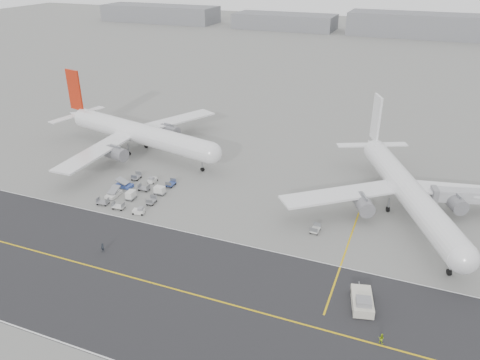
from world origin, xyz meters
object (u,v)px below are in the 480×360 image
at_px(airliner_a, 137,133).
at_px(airliner_b, 407,189).
at_px(pushback_tug, 362,301).
at_px(ground_crew_a, 103,248).
at_px(ground_crew_b, 381,338).
at_px(jet_bridge, 469,197).

bearing_deg(airliner_a, airliner_b, -83.48).
relative_size(pushback_tug, ground_crew_a, 4.80).
xyz_separation_m(airliner_a, ground_crew_b, (68.99, -46.32, -4.71)).
xyz_separation_m(pushback_tug, jet_bridge, (15.40, 36.23, 2.95)).
height_order(pushback_tug, jet_bridge, jet_bridge).
bearing_deg(airliner_a, jet_bridge, -79.88).
bearing_deg(ground_crew_b, ground_crew_a, 11.80).
relative_size(ground_crew_a, ground_crew_b, 1.11).
bearing_deg(ground_crew_a, airliner_a, 112.39).
bearing_deg(ground_crew_a, jet_bridge, 29.76).
xyz_separation_m(pushback_tug, ground_crew_b, (3.58, -6.52, -0.18)).
relative_size(airliner_a, pushback_tug, 6.48).
distance_m(jet_bridge, ground_crew_a, 72.24).
height_order(airliner_b, jet_bridge, airliner_b).
relative_size(airliner_a, ground_crew_b, 34.39).
distance_m(airliner_a, airliner_b, 69.27).
relative_size(airliner_a, jet_bridge, 3.64).
bearing_deg(jet_bridge, airliner_b, -177.90).
bearing_deg(pushback_tug, airliner_b, 70.39).
distance_m(airliner_b, pushback_tug, 32.87).
bearing_deg(ground_crew_a, pushback_tug, 0.51).
relative_size(pushback_tug, jet_bridge, 0.56).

